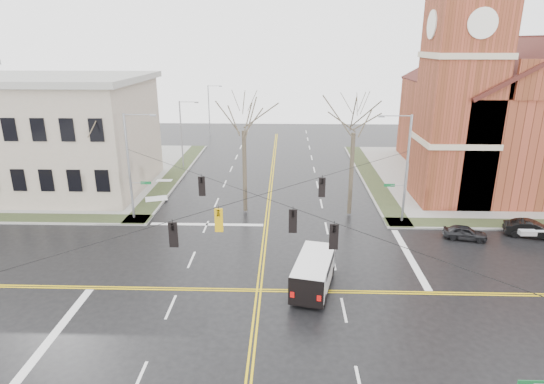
{
  "coord_description": "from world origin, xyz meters",
  "views": [
    {
      "loc": [
        1.59,
        -24.69,
        14.62
      ],
      "look_at": [
        0.62,
        6.0,
        4.43
      ],
      "focal_mm": 30.0,
      "sensor_mm": 36.0,
      "label": 1
    }
  ],
  "objects_px": {
    "streetlight_north_a": "(182,132)",
    "parked_car_a": "(465,233)",
    "tree_nw_near": "(244,125)",
    "signal_pole_nw": "(131,164)",
    "parked_car_b": "(531,229)",
    "tree_ne": "(354,127)",
    "tree_nw_far": "(98,128)",
    "church": "(505,103)",
    "cargo_van": "(314,270)",
    "signal_pole_ne": "(405,166)",
    "streetlight_north_b": "(210,108)"
  },
  "relations": [
    {
      "from": "church",
      "to": "tree_nw_far",
      "type": "relative_size",
      "value": 2.66
    },
    {
      "from": "tree_nw_near",
      "to": "cargo_van",
      "type": "bearing_deg",
      "value": -67.28
    },
    {
      "from": "cargo_van",
      "to": "parked_car_b",
      "type": "relative_size",
      "value": 1.41
    },
    {
      "from": "streetlight_north_b",
      "to": "cargo_van",
      "type": "xyz_separation_m",
      "value": [
        14.07,
        -47.44,
        -3.28
      ]
    },
    {
      "from": "parked_car_a",
      "to": "parked_car_b",
      "type": "relative_size",
      "value": 0.82
    },
    {
      "from": "streetlight_north_a",
      "to": "streetlight_north_b",
      "type": "distance_m",
      "value": 20.0
    },
    {
      "from": "signal_pole_ne",
      "to": "streetlight_north_b",
      "type": "distance_m",
      "value": 42.61
    },
    {
      "from": "signal_pole_nw",
      "to": "cargo_van",
      "type": "bearing_deg",
      "value": -36.58
    },
    {
      "from": "signal_pole_ne",
      "to": "cargo_van",
      "type": "xyz_separation_m",
      "value": [
        -7.9,
        -10.94,
        -3.76
      ]
    },
    {
      "from": "streetlight_north_b",
      "to": "tree_nw_far",
      "type": "height_order",
      "value": "tree_nw_far"
    },
    {
      "from": "streetlight_north_a",
      "to": "tree_nw_far",
      "type": "distance_m",
      "value": 14.85
    },
    {
      "from": "signal_pole_ne",
      "to": "church",
      "type": "bearing_deg",
      "value": 44.66
    },
    {
      "from": "streetlight_north_b",
      "to": "tree_nw_far",
      "type": "bearing_deg",
      "value": -96.93
    },
    {
      "from": "signal_pole_nw",
      "to": "tree_nw_near",
      "type": "bearing_deg",
      "value": 12.35
    },
    {
      "from": "parked_car_b",
      "to": "tree_ne",
      "type": "distance_m",
      "value": 16.03
    },
    {
      "from": "cargo_van",
      "to": "church",
      "type": "bearing_deg",
      "value": 61.49
    },
    {
      "from": "church",
      "to": "streetlight_north_a",
      "type": "xyz_separation_m",
      "value": [
        -35.42,
        3.22,
        -3.97
      ]
    },
    {
      "from": "tree_nw_far",
      "to": "church",
      "type": "bearing_deg",
      "value": 15.17
    },
    {
      "from": "church",
      "to": "tree_nw_far",
      "type": "xyz_separation_m",
      "value": [
        -39.54,
        -10.72,
        -0.93
      ]
    },
    {
      "from": "streetlight_north_a",
      "to": "parked_car_a",
      "type": "height_order",
      "value": "streetlight_north_a"
    },
    {
      "from": "parked_car_a",
      "to": "tree_nw_near",
      "type": "relative_size",
      "value": 0.3
    },
    {
      "from": "signal_pole_nw",
      "to": "parked_car_b",
      "type": "xyz_separation_m",
      "value": [
        32.22,
        -2.71,
        -4.3
      ]
    },
    {
      "from": "signal_pole_nw",
      "to": "cargo_van",
      "type": "relative_size",
      "value": 1.61
    },
    {
      "from": "signal_pole_nw",
      "to": "parked_car_b",
      "type": "bearing_deg",
      "value": -4.81
    },
    {
      "from": "tree_nw_far",
      "to": "tree_nw_near",
      "type": "xyz_separation_m",
      "value": [
        12.76,
        -0.53,
        0.37
      ]
    },
    {
      "from": "signal_pole_nw",
      "to": "streetlight_north_a",
      "type": "distance_m",
      "value": 16.52
    },
    {
      "from": "tree_nw_near",
      "to": "tree_ne",
      "type": "relative_size",
      "value": 1.01
    },
    {
      "from": "cargo_van",
      "to": "tree_nw_far",
      "type": "bearing_deg",
      "value": 156.31
    },
    {
      "from": "streetlight_north_a",
      "to": "parked_car_b",
      "type": "bearing_deg",
      "value": -31.34
    },
    {
      "from": "signal_pole_ne",
      "to": "parked_car_a",
      "type": "bearing_deg",
      "value": -38.32
    },
    {
      "from": "church",
      "to": "tree_ne",
      "type": "bearing_deg",
      "value": -146.44
    },
    {
      "from": "streetlight_north_a",
      "to": "tree_nw_near",
      "type": "height_order",
      "value": "tree_nw_near"
    },
    {
      "from": "parked_car_a",
      "to": "tree_ne",
      "type": "xyz_separation_m",
      "value": [
        -8.29,
        4.99,
        7.27
      ]
    },
    {
      "from": "parked_car_b",
      "to": "tree_nw_far",
      "type": "bearing_deg",
      "value": 97.77
    },
    {
      "from": "streetlight_north_a",
      "to": "parked_car_a",
      "type": "relative_size",
      "value": 2.47
    },
    {
      "from": "signal_pole_ne",
      "to": "tree_nw_far",
      "type": "height_order",
      "value": "tree_nw_far"
    },
    {
      "from": "signal_pole_nw",
      "to": "streetlight_north_a",
      "type": "height_order",
      "value": "signal_pole_nw"
    },
    {
      "from": "tree_nw_far",
      "to": "signal_pole_nw",
      "type": "bearing_deg",
      "value": -36.57
    },
    {
      "from": "cargo_van",
      "to": "parked_car_a",
      "type": "height_order",
      "value": "cargo_van"
    },
    {
      "from": "cargo_van",
      "to": "parked_car_b",
      "type": "xyz_separation_m",
      "value": [
        17.48,
        8.23,
        -0.54
      ]
    },
    {
      "from": "streetlight_north_b",
      "to": "tree_nw_near",
      "type": "height_order",
      "value": "tree_nw_near"
    },
    {
      "from": "parked_car_a",
      "to": "signal_pole_ne",
      "type": "bearing_deg",
      "value": 65.36
    },
    {
      "from": "church",
      "to": "streetlight_north_a",
      "type": "bearing_deg",
      "value": 174.81
    },
    {
      "from": "streetlight_north_b",
      "to": "tree_ne",
      "type": "relative_size",
      "value": 0.74
    },
    {
      "from": "streetlight_north_b",
      "to": "tree_nw_near",
      "type": "bearing_deg",
      "value": -75.93
    },
    {
      "from": "streetlight_north_b",
      "to": "tree_ne",
      "type": "height_order",
      "value": "tree_ne"
    },
    {
      "from": "parked_car_b",
      "to": "signal_pole_ne",
      "type": "bearing_deg",
      "value": 90.37
    },
    {
      "from": "streetlight_north_a",
      "to": "cargo_van",
      "type": "height_order",
      "value": "streetlight_north_a"
    },
    {
      "from": "church",
      "to": "signal_pole_nw",
      "type": "xyz_separation_m",
      "value": [
        -36.09,
        -13.28,
        -3.48
      ]
    },
    {
      "from": "tree_nw_far",
      "to": "streetlight_north_a",
      "type": "bearing_deg",
      "value": 73.52
    }
  ]
}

